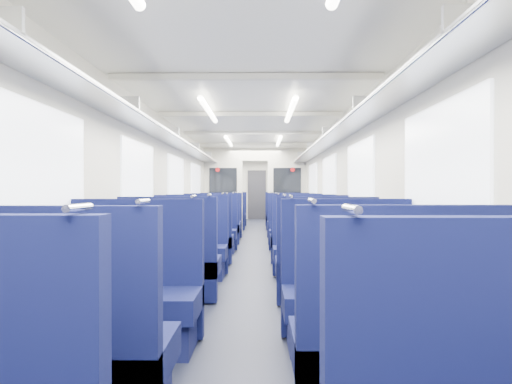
{
  "coord_description": "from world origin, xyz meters",
  "views": [
    {
      "loc": [
        0.14,
        -8.08,
        1.2
      ],
      "look_at": [
        0.02,
        3.5,
        1.14
      ],
      "focal_mm": 29.13,
      "sensor_mm": 36.0,
      "label": 1
    }
  ],
  "objects": [
    {
      "name": "wall_right",
      "position": [
        1.4,
        0.0,
        1.18
      ],
      "size": [
        0.02,
        18.0,
        2.35
      ],
      "primitive_type": "cube",
      "color": "beige",
      "rests_on": "floor"
    },
    {
      "name": "seat_19",
      "position": [
        0.83,
        2.0,
        0.36
      ],
      "size": [
        1.04,
        0.57,
        1.16
      ],
      "color": "#0E1343",
      "rests_on": "floor"
    },
    {
      "name": "seat_6",
      "position": [
        -0.83,
        -4.93,
        0.36
      ],
      "size": [
        1.04,
        0.57,
        1.16
      ],
      "color": "#0E1343",
      "rests_on": "floor"
    },
    {
      "name": "seat_18",
      "position": [
        -0.83,
        1.96,
        0.36
      ],
      "size": [
        1.04,
        0.57,
        1.16
      ],
      "color": "#0E1343",
      "rests_on": "floor"
    },
    {
      "name": "wall_left",
      "position": [
        -1.4,
        0.0,
        1.18
      ],
      "size": [
        0.02,
        18.0,
        2.35
      ],
      "primitive_type": "cube",
      "color": "beige",
      "rests_on": "floor"
    },
    {
      "name": "wall_far",
      "position": [
        0.0,
        9.0,
        1.18
      ],
      "size": [
        2.8,
        0.02,
        2.35
      ],
      "primitive_type": "cube",
      "color": "beige",
      "rests_on": "floor"
    },
    {
      "name": "dado_left",
      "position": [
        -1.39,
        0.0,
        0.35
      ],
      "size": [
        0.03,
        17.9,
        0.7
      ],
      "primitive_type": "cube",
      "color": "#101438",
      "rests_on": "floor"
    },
    {
      "name": "end_door",
      "position": [
        0.0,
        8.94,
        1.0
      ],
      "size": [
        0.75,
        0.06,
        2.0
      ],
      "primitive_type": "cube",
      "color": "black",
      "rests_on": "floor"
    },
    {
      "name": "dado_right",
      "position": [
        1.39,
        0.0,
        0.35
      ],
      "size": [
        0.03,
        17.9,
        0.7
      ],
      "primitive_type": "cube",
      "color": "#101438",
      "rests_on": "floor"
    },
    {
      "name": "bulkhead",
      "position": [
        -0.0,
        3.29,
        1.23
      ],
      "size": [
        2.8,
        0.1,
        2.35
      ],
      "color": "beige",
      "rests_on": "floor"
    },
    {
      "name": "seat_16",
      "position": [
        -0.83,
        1.03,
        0.36
      ],
      "size": [
        1.04,
        0.57,
        1.16
      ],
      "color": "#0E1343",
      "rests_on": "floor"
    },
    {
      "name": "seat_12",
      "position": [
        -0.83,
        -1.35,
        0.36
      ],
      "size": [
        1.04,
        0.57,
        1.16
      ],
      "color": "#0E1343",
      "rests_on": "floor"
    },
    {
      "name": "windows",
      "position": [
        0.0,
        -0.46,
        1.42
      ],
      "size": [
        2.78,
        15.6,
        0.75
      ],
      "color": "white",
      "rests_on": "wall_left"
    },
    {
      "name": "ceiling",
      "position": [
        0.0,
        0.0,
        2.35
      ],
      "size": [
        2.8,
        18.0,
        0.01
      ],
      "primitive_type": "cube",
      "color": "silver",
      "rests_on": "wall_left"
    },
    {
      "name": "seat_7",
      "position": [
        0.83,
        -4.87,
        0.36
      ],
      "size": [
        1.04,
        0.57,
        1.16
      ],
      "color": "#0E1343",
      "rests_on": "floor"
    },
    {
      "name": "seat_8",
      "position": [
        -0.83,
        -3.59,
        0.36
      ],
      "size": [
        1.04,
        0.57,
        1.16
      ],
      "color": "#0E1343",
      "rests_on": "floor"
    },
    {
      "name": "ceiling_fittings",
      "position": [
        0.0,
        -0.26,
        2.29
      ],
      "size": [
        2.7,
        16.06,
        0.11
      ],
      "color": "beige",
      "rests_on": "ceiling"
    },
    {
      "name": "seat_5",
      "position": [
        0.83,
        -5.95,
        0.36
      ],
      "size": [
        1.04,
        0.57,
        1.16
      ],
      "color": "#0E1343",
      "rests_on": "floor"
    },
    {
      "name": "seat_20",
      "position": [
        -0.83,
        4.18,
        0.36
      ],
      "size": [
        1.04,
        0.57,
        1.16
      ],
      "color": "#0E1343",
      "rests_on": "floor"
    },
    {
      "name": "floor",
      "position": [
        0.0,
        0.0,
        0.0
      ],
      "size": [
        2.8,
        18.0,
        0.01
      ],
      "primitive_type": "cube",
      "color": "black",
      "rests_on": "ground"
    },
    {
      "name": "seat_9",
      "position": [
        0.83,
        -3.67,
        0.36
      ],
      "size": [
        1.04,
        0.57,
        1.16
      ],
      "color": "#0E1343",
      "rests_on": "floor"
    },
    {
      "name": "seat_22",
      "position": [
        -0.83,
        5.3,
        0.36
      ],
      "size": [
        1.04,
        0.57,
        1.16
      ],
      "color": "#0E1343",
      "rests_on": "floor"
    },
    {
      "name": "luggage_rack_left",
      "position": [
        -1.21,
        0.0,
        1.97
      ],
      "size": [
        0.36,
        17.4,
        0.18
      ],
      "color": "#B2B5BA",
      "rests_on": "wall_left"
    },
    {
      "name": "luggage_rack_right",
      "position": [
        1.21,
        0.0,
        1.97
      ],
      "size": [
        0.36,
        17.4,
        0.18
      ],
      "color": "#B2B5BA",
      "rests_on": "wall_right"
    },
    {
      "name": "seat_4",
      "position": [
        -0.83,
        -6.06,
        0.36
      ],
      "size": [
        1.04,
        0.57,
        1.16
      ],
      "color": "#0E1343",
      "rests_on": "floor"
    },
    {
      "name": "seat_13",
      "position": [
        0.83,
        -1.3,
        0.36
      ],
      "size": [
        1.04,
        0.57,
        1.16
      ],
      "color": "#0E1343",
      "rests_on": "floor"
    },
    {
      "name": "seat_21",
      "position": [
        0.83,
        4.14,
        0.36
      ],
      "size": [
        1.04,
        0.57,
        1.16
      ],
      "color": "#0E1343",
      "rests_on": "floor"
    },
    {
      "name": "seat_17",
      "position": [
        0.83,
        0.92,
        0.36
      ],
      "size": [
        1.04,
        0.57,
        1.16
      ],
      "color": "#0E1343",
      "rests_on": "floor"
    },
    {
      "name": "seat_10",
      "position": [
        -0.83,
        -2.4,
        0.36
      ],
      "size": [
        1.04,
        0.57,
        1.16
      ],
      "color": "#0E1343",
      "rests_on": "floor"
    },
    {
      "name": "seat_23",
      "position": [
        0.83,
        5.29,
        0.36
      ],
      "size": [
        1.04,
        0.57,
        1.16
      ],
      "color": "#0E1343",
      "rests_on": "floor"
    },
    {
      "name": "seat_11",
      "position": [
        0.83,
        -2.51,
        0.36
      ],
      "size": [
        1.04,
        0.57,
        1.16
      ],
      "color": "#0E1343",
      "rests_on": "floor"
    },
    {
      "name": "seat_15",
      "position": [
        0.83,
        -0.13,
        0.36
      ],
      "size": [
        1.04,
        0.57,
        1.16
      ],
      "color": "#0E1343",
      "rests_on": "floor"
    },
    {
      "name": "seat_14",
      "position": [
        -0.83,
        -0.1,
        0.36
      ],
      "size": [
        1.04,
        0.57,
        1.16
      ],
      "color": "#0E1343",
      "rests_on": "floor"
    }
  ]
}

